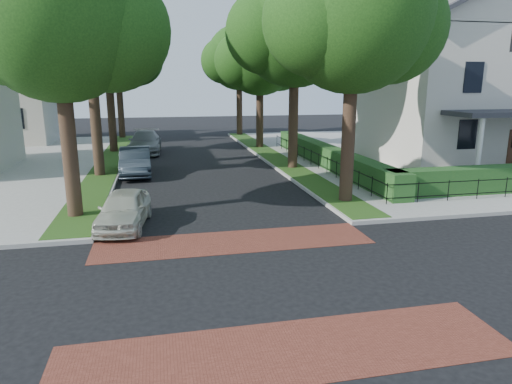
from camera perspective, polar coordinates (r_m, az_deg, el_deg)
ground at (r=12.16m, az=-0.24°, el=-11.24°), size 120.00×120.00×0.00m
sidewalk_ne at (r=37.25m, az=23.88°, el=4.64°), size 30.00×30.00×0.15m
crosswalk_far at (r=15.07m, az=-2.76°, el=-6.22°), size 9.00×2.20×0.01m
crosswalk_near at (r=9.43m, az=4.00°, el=-19.19°), size 9.00×2.20×0.01m
grass_strip_ne at (r=31.26m, az=2.24°, el=4.45°), size 1.60×29.80×0.02m
grass_strip_nw at (r=30.47m, az=-17.89°, el=3.57°), size 1.60×29.80×0.02m
tree_right_near at (r=19.84m, az=12.15°, el=20.59°), size 7.75×6.67×10.66m
tree_right_mid at (r=27.37m, az=4.97°, el=19.57°), size 8.25×7.09×11.22m
tree_right_far at (r=35.94m, az=0.56°, el=16.44°), size 7.25×6.23×9.74m
tree_right_back at (r=44.78m, az=-2.06°, el=16.32°), size 7.50×6.45×10.20m
tree_left_near at (r=18.43m, az=-23.17°, el=19.28°), size 7.50×6.45×10.20m
tree_left_mid at (r=26.43m, az=-20.04°, el=19.84°), size 8.00×6.88×11.48m
tree_left_far at (r=35.22m, az=-17.94°, el=16.22°), size 7.00×6.02×9.86m
tree_left_back at (r=44.21m, az=-16.83°, el=16.00°), size 7.75×6.66×10.44m
hedge_main_road at (r=28.00m, az=8.92°, el=4.46°), size 1.00×18.00×1.20m
fence_main_road at (r=27.75m, az=7.36°, el=4.11°), size 0.06×18.00×0.90m
house_victorian at (r=33.25m, az=25.17°, el=13.90°), size 13.00×13.05×12.48m
parked_car_front at (r=17.05m, az=-16.18°, el=-2.05°), size 2.07×4.09×1.34m
parked_car_middle at (r=26.50m, az=-14.86°, el=3.71°), size 1.82×4.77×1.55m
parked_car_rear at (r=34.75m, az=-13.69°, el=6.07°), size 2.45×5.62×1.61m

